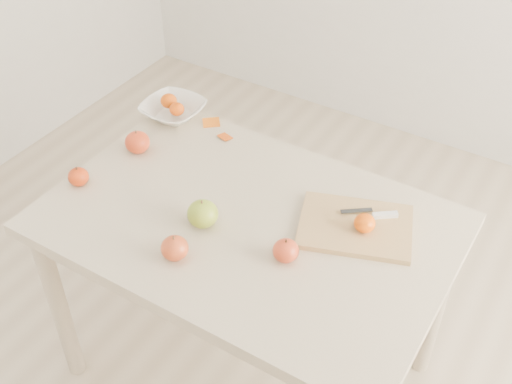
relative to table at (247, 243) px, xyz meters
The scene contains 15 objects.
ground 0.65m from the table, ahead, with size 3.50×3.50×0.00m, color #C6B293.
table is the anchor object (origin of this frame).
cutting_board 0.34m from the table, 24.20° to the left, with size 0.33×0.24×0.02m, color tan.
board_tangerine 0.37m from the table, 20.62° to the left, with size 0.06×0.06×0.05m, color #E74D08.
fruit_bowl 0.63m from the table, 147.99° to the left, with size 0.22×0.22×0.05m, color white.
bowl_tangerine_near 0.66m from the table, 148.41° to the left, with size 0.06×0.06×0.05m, color #CF3B07.
bowl_tangerine_far 0.60m from the table, 147.68° to the left, with size 0.05×0.05×0.05m, color #CE5807.
orange_peel_a 0.53m from the table, 136.58° to the left, with size 0.06×0.04×0.00m, color #CD5D0E.
orange_peel_b 0.44m from the table, 132.74° to the left, with size 0.04×0.04×0.00m, color #CD4C0E.
paring_knife 0.41m from the table, 30.80° to the left, with size 0.16×0.09×0.01m.
apple_green 0.19m from the table, 138.68° to the right, with size 0.09×0.09×0.08m, color olive.
apple_red_e 0.24m from the table, 24.90° to the right, with size 0.07×0.07×0.07m, color #951206.
apple_red_d 0.57m from the table, 165.51° to the right, with size 0.07×0.07×0.06m, color #940907.
apple_red_b 0.52m from the table, 169.30° to the left, with size 0.08×0.08×0.08m, color #A00D16.
apple_red_c 0.29m from the table, 110.24° to the right, with size 0.08×0.08×0.07m, color #A71912.
Camera 1 is at (0.76, -1.18, 2.05)m, focal length 45.00 mm.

